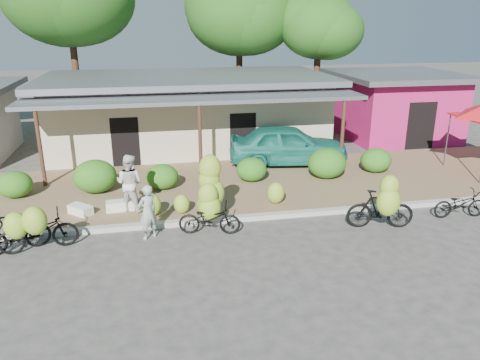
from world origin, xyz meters
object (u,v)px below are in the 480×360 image
(tree_center_right, at_px, (236,10))
(bike_right, at_px, (382,206))
(bike_center, at_px, (210,201))
(tree_near_right, at_px, (315,25))
(sack_far, at_px, (80,210))
(bike_far_left, at_px, (38,230))
(teal_van, at_px, (288,145))
(bike_far_right, at_px, (460,204))
(sack_near, at_px, (120,205))
(bike_left, at_px, (15,232))
(vendor, at_px, (148,212))
(bystander, at_px, (130,183))

(tree_center_right, distance_m, bike_right, 17.00)
(bike_center, bearing_deg, tree_near_right, -18.02)
(tree_center_right, relative_size, sack_far, 11.36)
(bike_far_left, relative_size, teal_van, 0.44)
(bike_right, bearing_deg, bike_center, 90.03)
(sack_far, bearing_deg, bike_far_left, -110.39)
(bike_center, height_order, bike_far_right, bike_center)
(bike_far_right, relative_size, sack_far, 2.25)
(bike_far_right, height_order, sack_near, bike_far_right)
(bike_center, height_order, bike_right, bike_center)
(tree_center_right, height_order, bike_left, tree_center_right)
(bike_far_left, height_order, teal_van, teal_van)
(tree_center_right, bearing_deg, bike_center, -103.36)
(bike_right, height_order, sack_near, bike_right)
(bike_left, bearing_deg, bike_center, -104.36)
(vendor, bearing_deg, bike_far_left, -26.32)
(bike_center, distance_m, sack_far, 4.14)
(bike_center, xyz_separation_m, sack_far, (-3.78, 1.59, -0.60))
(sack_far, xyz_separation_m, teal_van, (7.72, 3.84, 0.67))
(bike_far_right, bearing_deg, bystander, 81.91)
(bike_left, relative_size, bike_center, 0.83)
(sack_far, relative_size, teal_van, 0.16)
(bike_left, height_order, bystander, bystander)
(sack_near, distance_m, sack_far, 1.18)
(tree_center_right, xyz_separation_m, tree_near_right, (4.00, -2.00, -0.77))
(tree_center_right, height_order, bike_center, tree_center_right)
(sack_near, bearing_deg, bike_far_left, -131.94)
(vendor, bearing_deg, bike_right, 142.69)
(tree_center_right, xyz_separation_m, teal_van, (0.37, -9.61, -5.31))
(bike_far_left, height_order, bike_far_right, bike_far_left)
(tree_near_right, bearing_deg, bike_right, -101.17)
(tree_near_right, distance_m, bystander, 15.71)
(bike_right, bearing_deg, tree_near_right, 0.66)
(bike_left, bearing_deg, sack_far, -52.08)
(bike_right, height_order, sack_far, bike_right)
(tree_center_right, height_order, sack_near, tree_center_right)
(vendor, bearing_deg, bike_far_right, 147.04)
(tree_center_right, xyz_separation_m, bystander, (-5.83, -13.42, -5.22))
(bike_center, xyz_separation_m, vendor, (-1.74, -0.27, -0.08))
(vendor, distance_m, teal_van, 8.04)
(tree_near_right, bearing_deg, bike_center, -120.15)
(teal_van, bearing_deg, bike_right, -164.13)
(vendor, xyz_separation_m, bystander, (-0.52, 1.89, 0.23))
(tree_center_right, relative_size, bike_right, 4.27)
(bike_far_left, relative_size, bystander, 1.16)
(tree_center_right, xyz_separation_m, sack_far, (-7.35, -13.45, -5.98))
(bystander, bearing_deg, sack_far, 28.26)
(bike_far_left, relative_size, sack_far, 2.77)
(bike_center, xyz_separation_m, teal_van, (3.94, 5.42, 0.07))
(bike_center, relative_size, sack_far, 2.89)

